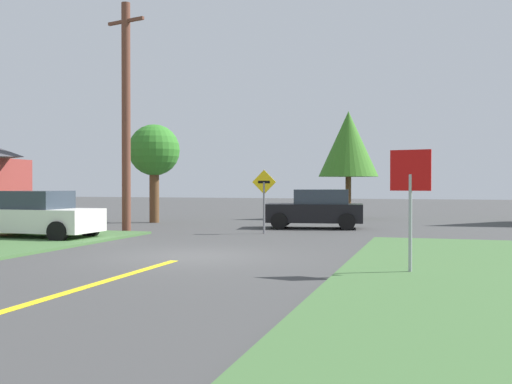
# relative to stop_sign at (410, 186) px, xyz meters

# --- Properties ---
(ground_plane) EXTENTS (120.00, 120.00, 0.00)m
(ground_plane) POSITION_rel_stop_sign_xyz_m (-5.53, 1.74, -1.81)
(ground_plane) COLOR #3F3F3F
(stop_sign) EXTENTS (0.81, 0.23, 2.54)m
(stop_sign) POSITION_rel_stop_sign_xyz_m (0.00, 0.00, 0.00)
(stop_sign) COLOR #9EA0A8
(stop_sign) RESTS_ON ground
(parked_car_near_building) EXTENTS (4.02, 2.08, 1.62)m
(parked_car_near_building) POSITION_rel_stop_sign_xyz_m (-12.28, 4.68, -1.01)
(parked_car_near_building) COLOR white
(parked_car_near_building) RESTS_ON ground
(car_approaching_junction) EXTENTS (4.19, 2.34, 1.62)m
(car_approaching_junction) POSITION_rel_stop_sign_xyz_m (-4.25, 12.10, -1.01)
(car_approaching_junction) COLOR black
(car_approaching_junction) RESTS_ON ground
(utility_pole_mid) EXTENTS (1.77, 0.57, 8.92)m
(utility_pole_mid) POSITION_rel_stop_sign_xyz_m (-11.10, 8.57, 2.74)
(utility_pole_mid) COLOR brown
(utility_pole_mid) RESTS_ON ground
(direction_sign) EXTENTS (0.91, 0.08, 2.37)m
(direction_sign) POSITION_rel_stop_sign_xyz_m (-5.60, 8.94, -0.34)
(direction_sign) COLOR slate
(direction_sign) RESTS_ON ground
(oak_tree_left) EXTENTS (2.44, 2.44, 4.69)m
(oak_tree_left) POSITION_rel_stop_sign_xyz_m (-12.36, 13.57, 1.58)
(oak_tree_left) COLOR brown
(oak_tree_left) RESTS_ON ground
(pine_tree_center) EXTENTS (3.16, 3.16, 5.71)m
(pine_tree_center) POSITION_rel_stop_sign_xyz_m (-3.91, 19.43, 2.15)
(pine_tree_center) COLOR brown
(pine_tree_center) RESTS_ON ground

